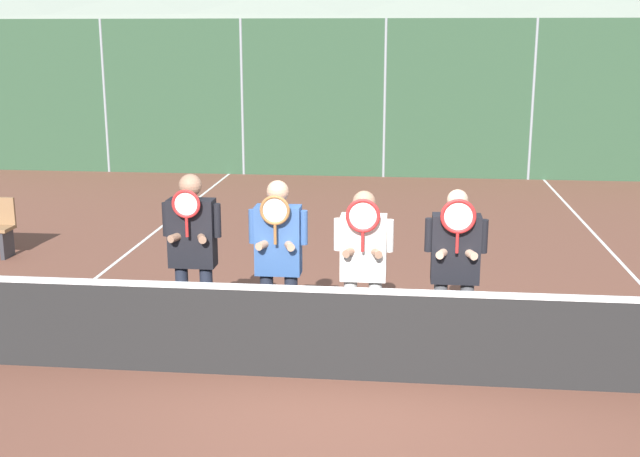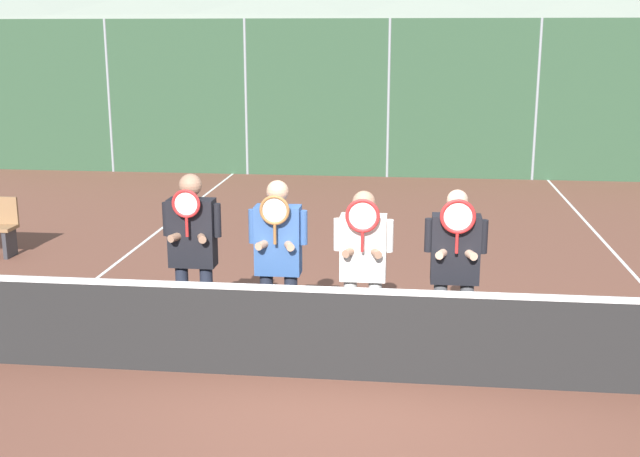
{
  "view_description": "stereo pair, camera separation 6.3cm",
  "coord_description": "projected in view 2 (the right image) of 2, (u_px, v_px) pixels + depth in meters",
  "views": [
    {
      "loc": [
        0.48,
        -6.91,
        3.13
      ],
      "look_at": [
        -0.35,
        0.79,
        1.25
      ],
      "focal_mm": 45.0,
      "sensor_mm": 36.0,
      "label": 1
    },
    {
      "loc": [
        0.54,
        -6.9,
        3.13
      ],
      "look_at": [
        -0.35,
        0.79,
        1.25
      ],
      "focal_mm": 45.0,
      "sensor_mm": 36.0,
      "label": 2
    }
  ],
  "objects": [
    {
      "name": "fence_back",
      "position": [
        388.0,
        99.0,
        17.65
      ],
      "size": [
        19.25,
        0.06,
        3.47
      ],
      "color": "gray",
      "rests_on": "ground_plane"
    },
    {
      "name": "car_far_left",
      "position": [
        194.0,
        120.0,
        21.82
      ],
      "size": [
        4.03,
        2.0,
        1.66
      ],
      "color": "silver",
      "rests_on": "ground_plane"
    },
    {
      "name": "ground_plane",
      "position": [
        347.0,
        380.0,
        7.46
      ],
      "size": [
        120.0,
        120.0,
        0.0
      ],
      "primitive_type": "plane",
      "color": "brown"
    },
    {
      "name": "tennis_net",
      "position": [
        347.0,
        333.0,
        7.35
      ],
      "size": [
        9.54,
        0.09,
        1.0
      ],
      "color": "gray",
      "rests_on": "ground_plane"
    },
    {
      "name": "hill_distant",
      "position": [
        407.0,
        74.0,
        63.82
      ],
      "size": [
        102.84,
        57.13,
        20.0
      ],
      "color": "gray",
      "rests_on": "ground_plane"
    },
    {
      "name": "player_center_left",
      "position": [
        278.0,
        254.0,
        7.78
      ],
      "size": [
        0.57,
        0.34,
        1.78
      ],
      "color": "#232838",
      "rests_on": "ground_plane"
    },
    {
      "name": "car_left_of_center",
      "position": [
        383.0,
        122.0,
        21.04
      ],
      "size": [
        4.69,
        1.96,
        1.72
      ],
      "color": "black",
      "rests_on": "ground_plane"
    },
    {
      "name": "player_center_right",
      "position": [
        363.0,
        259.0,
        7.74
      ],
      "size": [
        0.58,
        0.34,
        1.69
      ],
      "color": "white",
      "rests_on": "ground_plane"
    },
    {
      "name": "car_center",
      "position": [
        590.0,
        122.0,
        20.7
      ],
      "size": [
        4.41,
        2.03,
        1.82
      ],
      "color": "black",
      "rests_on": "ground_plane"
    },
    {
      "name": "clubhouse_building",
      "position": [
        381.0,
        78.0,
        26.94
      ],
      "size": [
        19.43,
        5.5,
        3.33
      ],
      "color": "beige",
      "rests_on": "ground_plane"
    },
    {
      "name": "player_leftmost",
      "position": [
        193.0,
        245.0,
        8.0
      ],
      "size": [
        0.59,
        0.34,
        1.8
      ],
      "color": "#232838",
      "rests_on": "ground_plane"
    },
    {
      "name": "court_line_left_sideline",
      "position": [
        102.0,
        274.0,
        10.75
      ],
      "size": [
        0.05,
        16.0,
        0.01
      ],
      "primitive_type": "cube",
      "color": "white",
      "rests_on": "ground_plane"
    },
    {
      "name": "player_rightmost",
      "position": [
        455.0,
        263.0,
        7.6
      ],
      "size": [
        0.59,
        0.34,
        1.73
      ],
      "color": "#56565B",
      "rests_on": "ground_plane"
    }
  ]
}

